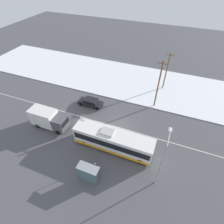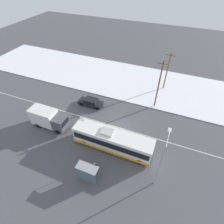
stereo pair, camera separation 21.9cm
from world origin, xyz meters
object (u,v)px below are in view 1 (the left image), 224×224
city_bus (113,141)px  box_truck (48,118)px  utility_pole_snowlot (167,71)px  sedan_car (91,102)px  utility_pole_roadside (158,85)px  streetlamp (163,158)px  pedestrian_at_stop (96,166)px  bus_shelter (87,173)px

city_bus → box_truck: city_bus is taller
utility_pole_snowlot → box_truck: bearing=-130.6°
sedan_car → utility_pole_roadside: size_ratio=0.50×
streetlamp → utility_pole_roadside: bearing=102.1°
city_bus → utility_pole_roadside: bearing=72.5°
box_truck → streetlamp: size_ratio=0.80×
city_bus → sedan_car: bearing=134.5°
pedestrian_at_stop → bus_shelter: size_ratio=0.60×
pedestrian_at_stop → city_bus: bearing=79.1°
bus_shelter → utility_pole_snowlot: 24.76m
city_bus → utility_pole_roadside: 12.73m
box_truck → utility_pole_snowlot: size_ratio=0.78×
utility_pole_snowlot → streetlamp: bearing=-83.0°
sedan_car → utility_pole_snowlot: utility_pole_snowlot is taller
city_bus → utility_pole_snowlot: (4.24, 18.31, 2.49)m
box_truck → utility_pole_snowlot: 23.93m
pedestrian_at_stop → bus_shelter: (-0.33, -1.53, 0.68)m
box_truck → sedan_car: 8.33m
streetlamp → city_bus: bearing=159.4°
sedan_car → bus_shelter: bus_shelter is taller
bus_shelter → utility_pole_roadside: size_ratio=0.30×
bus_shelter → streetlamp: (7.93, 3.18, 3.16)m
box_truck → bus_shelter: box_truck is taller
streetlamp → utility_pole_snowlot: bearing=97.0°
sedan_car → utility_pole_roadside: bearing=-159.4°
city_bus → bus_shelter: size_ratio=4.25×
streetlamp → utility_pole_roadside: utility_pole_roadside is taller
pedestrian_at_stop → box_truck: bearing=157.0°
streetlamp → bus_shelter: bearing=-158.1°
city_bus → bus_shelter: (-1.14, -5.74, 0.05)m
streetlamp → utility_pole_roadside: size_ratio=0.84×
pedestrian_at_stop → streetlamp: size_ratio=0.21×
pedestrian_at_stop → utility_pole_snowlot: bearing=77.4°
city_bus → streetlamp: bearing=-20.6°
streetlamp → utility_pole_snowlot: size_ratio=0.97×
sedan_car → pedestrian_at_stop: (6.62, -11.77, 0.21)m
box_truck → bus_shelter: 11.77m
box_truck → utility_pole_roadside: size_ratio=0.67×
sedan_car → utility_pole_roadside: 12.57m
city_bus → pedestrian_at_stop: 4.33m
bus_shelter → box_truck: bearing=149.5°
pedestrian_at_stop → utility_pole_snowlot: 23.29m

